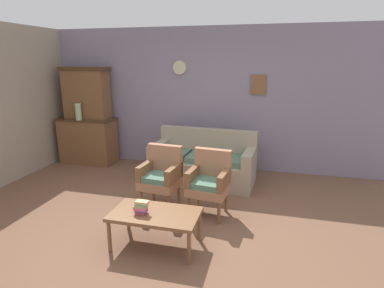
{
  "coord_description": "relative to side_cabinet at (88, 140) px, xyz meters",
  "views": [
    {
      "loc": [
        1.15,
        -3.33,
        2.09
      ],
      "look_at": [
        0.02,
        1.13,
        0.85
      ],
      "focal_mm": 29.26,
      "sensor_mm": 36.0,
      "label": 1
    }
  ],
  "objects": [
    {
      "name": "vase_on_cabinet",
      "position": [
        -0.05,
        -0.18,
        0.63
      ],
      "size": [
        0.12,
        0.12,
        0.34
      ],
      "primitive_type": "cylinder",
      "color": "#A1BA84",
      "rests_on": "side_cabinet"
    },
    {
      "name": "armchair_by_doorway",
      "position": [
        2.9,
        -1.64,
        0.03
      ],
      "size": [
        0.57,
        0.54,
        0.9
      ],
      "color": "#9E6B4C",
      "rests_on": "ground"
    },
    {
      "name": "cabinet_upper_hutch",
      "position": [
        0.0,
        0.08,
        0.98
      ],
      "size": [
        0.99,
        0.38,
        1.03
      ],
      "color": "brown",
      "rests_on": "side_cabinet"
    },
    {
      "name": "side_cabinet",
      "position": [
        0.0,
        0.0,
        0.0
      ],
      "size": [
        1.16,
        0.55,
        0.93
      ],
      "color": "brown",
      "rests_on": "ground"
    },
    {
      "name": "book_stack_on_table",
      "position": [
        2.32,
        -2.63,
        0.03
      ],
      "size": [
        0.17,
        0.11,
        0.15
      ],
      "color": "#CC4B6F",
      "rests_on": "coffee_table"
    },
    {
      "name": "wall_back_with_decor",
      "position": [
        2.5,
        0.38,
        0.89
      ],
      "size": [
        6.4,
        0.09,
        2.7
      ],
      "color": "gray",
      "rests_on": "ground"
    },
    {
      "name": "armchair_row_middle",
      "position": [
        2.18,
        -1.59,
        0.03
      ],
      "size": [
        0.57,
        0.54,
        0.9
      ],
      "color": "#9E6B4C",
      "rests_on": "ground"
    },
    {
      "name": "ground_plane",
      "position": [
        2.5,
        -2.25,
        -0.47
      ],
      "size": [
        7.68,
        7.68,
        0.0
      ],
      "primitive_type": "plane",
      "color": "brown"
    },
    {
      "name": "floral_couch",
      "position": [
        2.56,
        -0.47,
        -0.14
      ],
      "size": [
        1.82,
        0.92,
        0.9
      ],
      "color": "gray",
      "rests_on": "ground"
    },
    {
      "name": "coffee_table",
      "position": [
        2.46,
        -2.57,
        -0.09
      ],
      "size": [
        1.0,
        0.56,
        0.42
      ],
      "color": "brown",
      "rests_on": "ground"
    }
  ]
}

